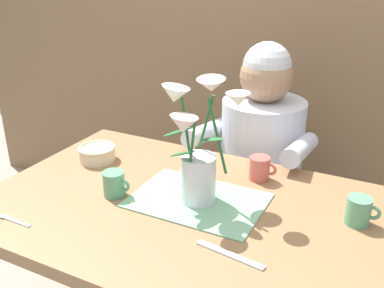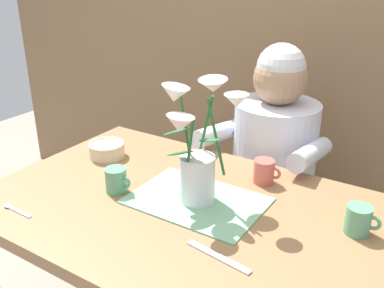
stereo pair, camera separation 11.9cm
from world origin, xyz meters
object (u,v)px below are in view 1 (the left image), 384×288
flower_vase (198,150)px  ceramic_mug (359,211)px  dinner_knife (230,255)px  tea_cup (114,184)px  ceramic_bowl (97,153)px  coffee_cup (260,168)px  seated_person (259,176)px

flower_vase → ceramic_mug: flower_vase is taller
dinner_knife → tea_cup: tea_cup is taller
ceramic_bowl → coffee_cup: coffee_cup is taller
ceramic_bowl → dinner_knife: size_ratio=0.72×
ceramic_bowl → tea_cup: size_ratio=1.46×
seated_person → ceramic_bowl: bearing=-132.8°
dinner_knife → coffee_cup: bearing=106.9°
tea_cup → coffee_cup: bearing=40.1°
ceramic_mug → ceramic_bowl: bearing=179.8°
tea_cup → flower_vase: bearing=19.1°
seated_person → dinner_knife: bearing=-75.9°
dinner_knife → tea_cup: size_ratio=2.04×
flower_vase → tea_cup: 0.29m
flower_vase → tea_cup: bearing=-160.9°
coffee_cup → tea_cup: size_ratio=1.00×
flower_vase → ceramic_bowl: size_ratio=2.70×
seated_person → ceramic_bowl: 0.70m
seated_person → dinner_knife: (0.18, -0.78, 0.18)m
dinner_knife → coffee_cup: 0.43m
flower_vase → coffee_cup: bearing=61.5°
seated_person → coffee_cup: size_ratio=12.20×
ceramic_bowl → ceramic_mug: (0.91, -0.00, 0.01)m
ceramic_bowl → dinner_knife: (0.65, -0.30, -0.03)m
seated_person → tea_cup: seated_person is taller
ceramic_bowl → tea_cup: (0.21, -0.18, 0.01)m
ceramic_bowl → tea_cup: 0.28m
flower_vase → ceramic_mug: size_ratio=3.95×
coffee_cup → ceramic_mug: bearing=-21.7°
ceramic_bowl → coffee_cup: bearing=12.5°
flower_vase → dinner_knife: bearing=-47.0°
dinner_knife → ceramic_mug: 0.40m
seated_person → flower_vase: seated_person is taller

